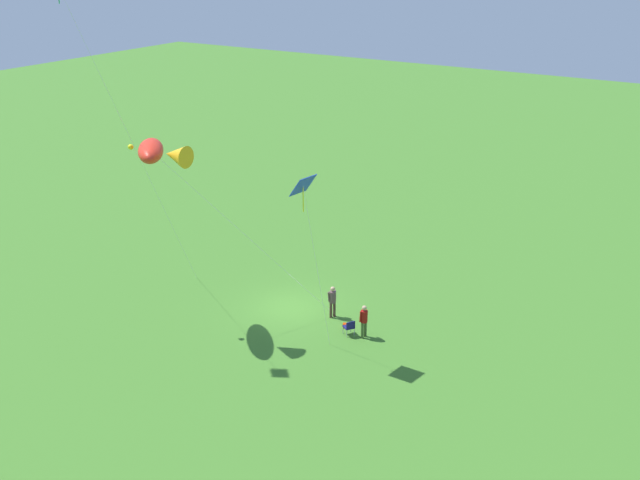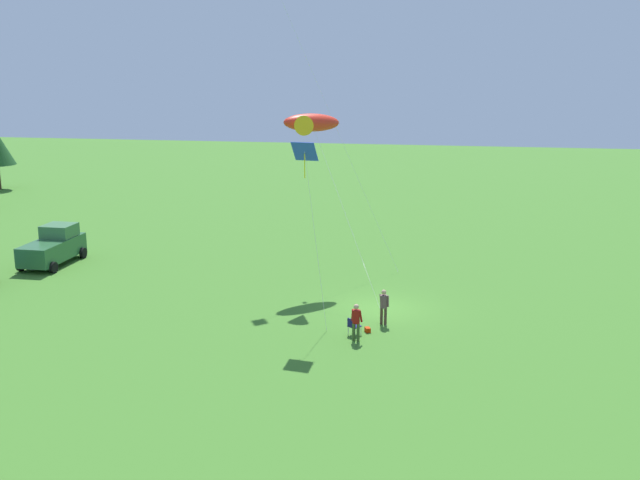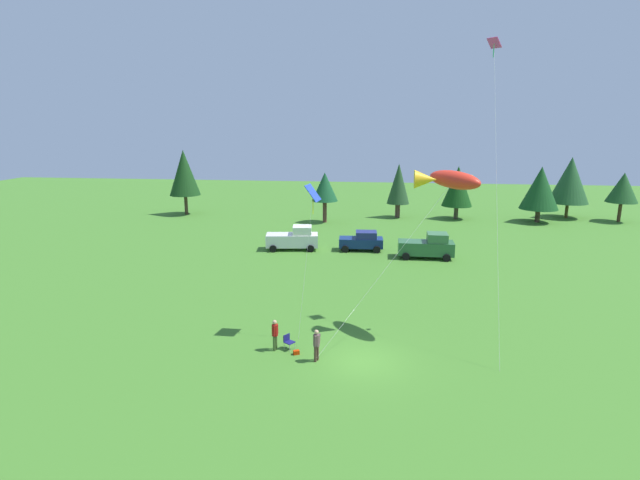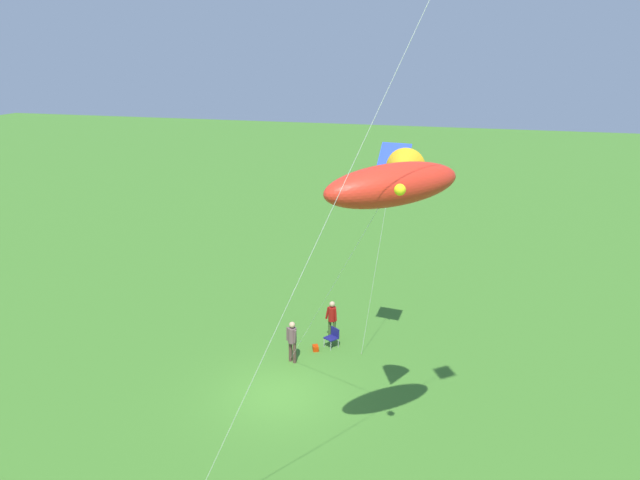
% 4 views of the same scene
% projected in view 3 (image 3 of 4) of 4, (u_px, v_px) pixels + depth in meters
% --- Properties ---
extents(ground_plane, '(160.00, 160.00, 0.00)m').
position_uv_depth(ground_plane, '(364.00, 361.00, 26.08)').
color(ground_plane, '#3E7526').
extents(person_kite_flyer, '(0.45, 0.51, 1.74)m').
position_uv_depth(person_kite_flyer, '(316.00, 343.00, 25.86)').
color(person_kite_flyer, '#4B3329').
rests_on(person_kite_flyer, ground).
extents(folding_chair, '(0.66, 0.66, 0.82)m').
position_uv_depth(folding_chair, '(288.00, 341.00, 27.36)').
color(folding_chair, navy).
rests_on(folding_chair, ground).
extents(person_spectator, '(0.41, 0.56, 1.74)m').
position_uv_depth(person_spectator, '(275.00, 333.00, 27.11)').
color(person_spectator, '#395125').
rests_on(person_spectator, ground).
extents(backpack_on_grass, '(0.38, 0.33, 0.22)m').
position_uv_depth(backpack_on_grass, '(296.00, 352.00, 26.81)').
color(backpack_on_grass, '#C42E05').
rests_on(backpack_on_grass, ground).
extents(truck_white_pickup, '(5.22, 2.95, 2.34)m').
position_uv_depth(truck_white_pickup, '(294.00, 238.00, 48.65)').
color(truck_white_pickup, silver).
rests_on(truck_white_pickup, ground).
extents(car_navy_hatch, '(4.28, 2.38, 1.89)m').
position_uv_depth(car_navy_hatch, '(362.00, 241.00, 48.34)').
color(car_navy_hatch, navy).
rests_on(car_navy_hatch, ground).
extents(truck_green_flatbed, '(5.02, 2.44, 2.34)m').
position_uv_depth(truck_green_flatbed, '(428.00, 246.00, 45.63)').
color(truck_green_flatbed, '#2D6036').
rests_on(truck_green_flatbed, ground).
extents(treeline_distant, '(59.58, 10.96, 8.63)m').
position_uv_depth(treeline_distant, '(453.00, 183.00, 63.36)').
color(treeline_distant, '#483325').
rests_on(treeline_distant, ground).
extents(kite_large_fish, '(8.94, 6.78, 9.61)m').
position_uv_depth(kite_large_fish, '(447.00, 180.00, 27.92)').
color(kite_large_fish, red).
rests_on(kite_large_fish, ground).
extents(kite_diamond_rainbow, '(0.87, 7.84, 16.84)m').
position_uv_depth(kite_diamond_rainbow, '(495.00, 63.00, 28.10)').
color(kite_diamond_rainbow, '#D73AA0').
rests_on(kite_diamond_rainbow, ground).
extents(kite_diamond_blue, '(1.15, 1.79, 8.78)m').
position_uv_depth(kite_diamond_blue, '(313.00, 196.00, 27.84)').
color(kite_diamond_blue, blue).
rests_on(kite_diamond_blue, ground).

